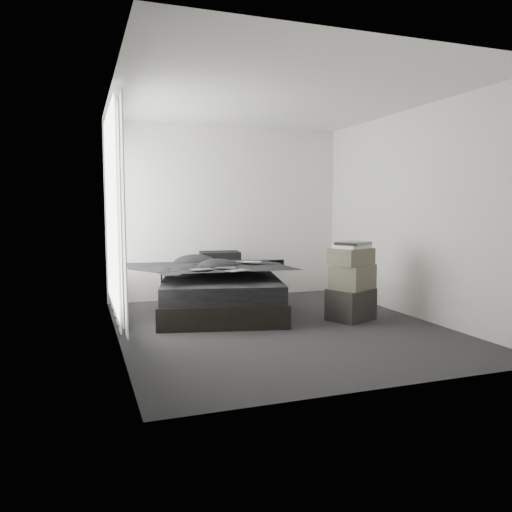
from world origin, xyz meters
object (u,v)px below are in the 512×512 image
object	(u,v)px
bed	(221,303)
laptop	(248,257)
box_lower	(351,304)
side_stand	(174,286)

from	to	relation	value
bed	laptop	xyz separation A→B (m)	(0.37, -0.04, 0.59)
bed	box_lower	size ratio (longest dim) A/B	3.80
laptop	bed	bearing A→B (deg)	-154.50
laptop	box_lower	bearing A→B (deg)	-9.18
bed	laptop	size ratio (longest dim) A/B	6.24
side_stand	laptop	bearing A→B (deg)	-32.05
box_lower	side_stand	bearing A→B (deg)	143.19
bed	box_lower	world-z (taller)	box_lower
side_stand	box_lower	size ratio (longest dim) A/B	1.15
box_lower	bed	bearing A→B (deg)	146.73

